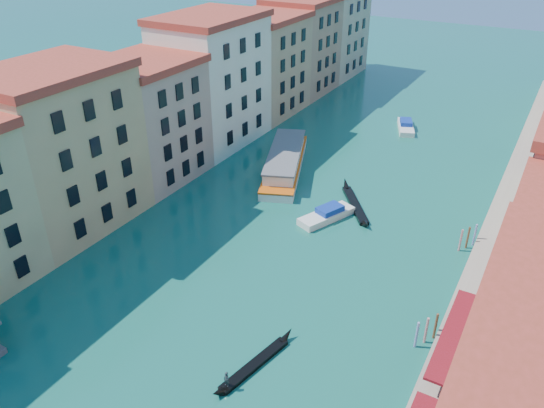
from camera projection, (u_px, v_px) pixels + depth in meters
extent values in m
cube|color=tan|center=(62.00, 154.00, 63.70)|extent=(12.00, 17.00, 19.00)
cube|color=#9C3722|center=(44.00, 71.00, 58.81)|extent=(12.80, 17.40, 1.00)
cube|color=tan|center=(149.00, 124.00, 76.07)|extent=(12.00, 14.00, 16.50)
cube|color=#9C3722|center=(142.00, 63.00, 71.79)|extent=(12.80, 14.40, 1.00)
cube|color=beige|center=(213.00, 83.00, 87.36)|extent=(12.00, 18.00, 20.00)
cube|color=#9C3722|center=(209.00, 17.00, 82.22)|extent=(12.80, 18.40, 1.00)
cube|color=tan|center=(265.00, 67.00, 100.87)|extent=(12.00, 16.00, 17.50)
cube|color=#9C3722|center=(264.00, 17.00, 96.35)|extent=(12.80, 16.40, 1.00)
cube|color=#A77C5D|center=(301.00, 48.00, 112.39)|extent=(12.00, 15.00, 18.50)
cube|color=#9C3722|center=(303.00, 0.00, 107.62)|extent=(12.80, 15.40, 1.00)
cube|color=tan|center=(332.00, 34.00, 124.41)|extent=(12.00, 17.00, 19.00)
cube|color=gray|center=(502.00, 224.00, 66.80)|extent=(4.00, 140.00, 1.00)
cube|color=maroon|center=(461.00, 336.00, 45.77)|extent=(3.20, 12.60, 0.25)
cylinder|color=#5F5E61|center=(430.00, 375.00, 43.91)|extent=(0.12, 0.12, 3.00)
cylinder|color=#5F5E61|center=(453.00, 316.00, 50.29)|extent=(0.12, 0.12, 3.00)
cylinder|color=brown|center=(416.00, 336.00, 48.19)|extent=(0.24, 0.24, 3.20)
cylinder|color=brown|center=(426.00, 332.00, 48.69)|extent=(0.24, 0.24, 3.20)
cylinder|color=brown|center=(435.00, 327.00, 49.19)|extent=(0.24, 0.24, 3.20)
cylinder|color=brown|center=(460.00, 241.00, 61.85)|extent=(0.24, 0.24, 3.20)
cylinder|color=brown|center=(468.00, 239.00, 62.35)|extent=(0.24, 0.24, 3.20)
cylinder|color=brown|center=(475.00, 236.00, 62.85)|extent=(0.24, 0.24, 3.20)
cube|color=silver|center=(285.00, 166.00, 81.55)|extent=(12.34, 21.77, 1.29)
cube|color=silver|center=(285.00, 157.00, 80.86)|extent=(10.27, 17.57, 1.72)
cube|color=#5F5E61|center=(285.00, 151.00, 80.36)|extent=(10.77, 18.19, 0.27)
cube|color=#DD580D|center=(285.00, 162.00, 81.26)|extent=(12.39, 21.79, 0.27)
cube|color=black|center=(254.00, 365.00, 46.63)|extent=(2.62, 8.03, 0.40)
cone|color=black|center=(287.00, 335.00, 49.37)|extent=(1.15, 1.91, 1.49)
cone|color=black|center=(218.00, 393.00, 43.61)|extent=(1.09, 1.61, 1.32)
imported|color=#212C2F|center=(226.00, 380.00, 43.98)|extent=(0.62, 0.48, 1.53)
cube|color=black|center=(355.00, 205.00, 71.55)|extent=(6.81, 8.75, 0.50)
cone|color=black|center=(346.00, 184.00, 76.13)|extent=(2.10, 2.38, 1.85)
cone|color=black|center=(366.00, 224.00, 66.62)|extent=(1.88, 2.07, 1.63)
cube|color=silver|center=(326.00, 216.00, 68.60)|extent=(5.43, 8.32, 0.91)
cube|color=#123296|center=(330.00, 209.00, 68.51)|extent=(3.22, 3.95, 0.80)
cube|color=silver|center=(406.00, 127.00, 96.29)|extent=(5.19, 8.29, 0.91)
cube|color=#123296|center=(406.00, 122.00, 96.39)|extent=(3.13, 3.90, 0.79)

